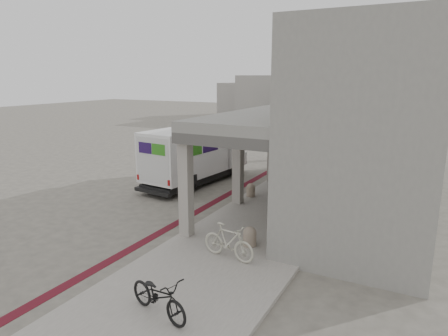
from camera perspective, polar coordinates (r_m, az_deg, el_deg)
The scene contains 15 objects.
ground at distance 17.74m, azimuth -4.88°, elevation -4.78°, with size 120.00×120.00×0.00m, color #605A52.
bike_lane_stripe at distance 18.92m, azimuth 0.94°, elevation -3.57°, with size 0.35×40.00×0.01m, color #55111C.
sidewalk at distance 16.03m, azimuth 7.36°, elevation -6.58°, with size 4.40×28.00×0.12m, color gray.
transit_building at distance 18.96m, azimuth 20.61°, elevation 6.11°, with size 7.60×17.00×7.00m.
distant_backdrop at distance 51.58m, azimuth 14.37°, elevation 9.60°, with size 28.00×10.00×6.50m.
tree_left at distance 44.57m, azimuth 9.25°, elevation 9.97°, with size 3.20×3.20×4.80m.
tree_mid at distance 44.84m, azimuth 18.71°, elevation 9.48°, with size 3.20×3.20×4.80m.
tree_right at distance 43.27m, azimuth 29.09°, elevation 8.44°, with size 3.20×3.20×4.80m.
fedex_truck at distance 20.39m, azimuth -4.03°, elevation 2.06°, with size 2.79×6.98×2.90m.
bench at distance 14.49m, azimuth 10.25°, elevation -7.24°, with size 0.89×1.95×0.45m.
bollard_near at distance 12.88m, azimuth 3.70°, elevation -9.69°, with size 0.42×0.42×0.64m.
bollard_far at distance 17.99m, azimuth 3.84°, elevation -3.12°, with size 0.40×0.40×0.59m.
utility_cabinet at distance 18.93m, azimuth 14.14°, elevation -1.82°, with size 0.51×0.68×1.14m, color slate.
bicycle_black at distance 9.48m, azimuth -9.32°, elevation -17.57°, with size 0.65×1.85×0.97m, color black.
bicycle_cream at distance 11.94m, azimuth 0.64°, elevation -10.45°, with size 0.50×1.77×1.06m, color beige.
Camera 1 is at (9.14, -14.21, 5.40)m, focal length 32.00 mm.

